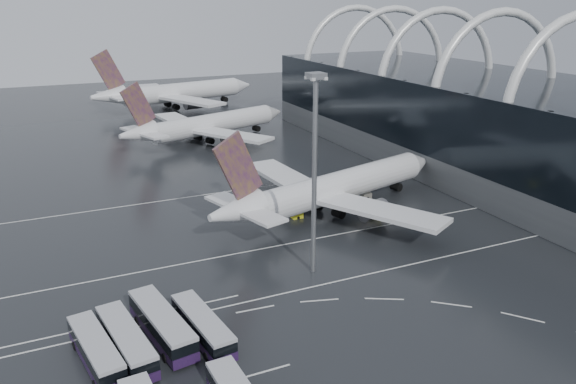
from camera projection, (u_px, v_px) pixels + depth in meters
name	position (u px, v px, depth m)	size (l,w,h in m)	color
ground	(307.00, 280.00, 76.80)	(420.00, 420.00, 0.00)	black
terminal	(534.00, 131.00, 114.53)	(42.00, 160.00, 34.90)	#585B5D
lane_marking_near	(314.00, 287.00, 75.08)	(120.00, 0.25, 0.01)	white
lane_marking_mid	(273.00, 247.00, 87.11)	(120.00, 0.25, 0.01)	white
lane_marking_far	(217.00, 193.00, 111.16)	(120.00, 0.25, 0.01)	white
bus_bay_line_north	(128.00, 320.00, 67.35)	(28.00, 0.25, 0.01)	white
airliner_main	(332.00, 189.00, 99.43)	(52.41, 45.35, 18.03)	white
airliner_gate_b	(206.00, 125.00, 149.10)	(50.50, 44.87, 18.01)	white
airliner_gate_c	(174.00, 93.00, 194.43)	(59.72, 54.20, 21.39)	white
bus_row_near_a	(96.00, 350.00, 58.72)	(4.67, 12.52, 3.01)	#22123A
bus_row_near_b	(126.00, 341.00, 60.15)	(4.67, 13.18, 3.18)	#22123A
bus_row_near_c	(162.00, 324.00, 63.13)	(5.07, 13.90, 3.35)	#22123A
bus_row_near_d	(203.00, 326.00, 63.10)	(4.23, 12.51, 3.02)	#22123A
floodlight_mast	(315.00, 152.00, 73.69)	(2.12, 2.12, 27.72)	gray
gse_cart_belly_a	(375.00, 212.00, 99.66)	(2.08, 1.23, 1.13)	yellow
gse_cart_belly_b	(366.00, 196.00, 108.15)	(1.88, 1.11, 1.02)	slate
gse_cart_belly_c	(297.00, 215.00, 98.32)	(1.94, 1.15, 1.06)	yellow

